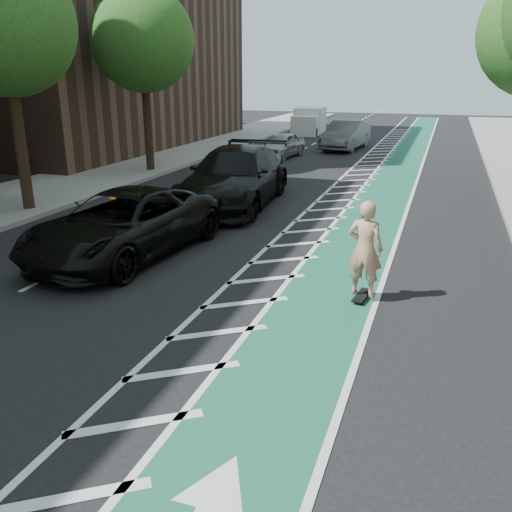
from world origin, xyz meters
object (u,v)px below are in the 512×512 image
at_px(suv_near, 124,224).
at_px(skateboarder, 365,249).
at_px(barrel_a, 121,214).
at_px(suv_far, 235,177).

bearing_deg(suv_near, skateboarder, -2.76).
xyz_separation_m(suv_near, barrel_a, (-1.40, 2.00, -0.34)).
bearing_deg(barrel_a, suv_near, -54.98).
height_order(skateboarder, suv_near, skateboarder).
xyz_separation_m(skateboarder, barrel_a, (-7.50, 2.92, -0.62)).
bearing_deg(suv_far, skateboarder, -56.32).
relative_size(skateboarder, suv_far, 0.29).
xyz_separation_m(skateboarder, suv_near, (-6.10, 0.92, -0.27)).
distance_m(skateboarder, barrel_a, 8.07).
distance_m(skateboarder, suv_near, 6.18).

